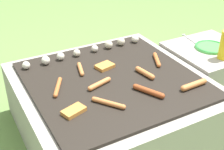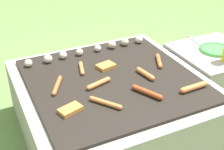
# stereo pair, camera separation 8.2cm
# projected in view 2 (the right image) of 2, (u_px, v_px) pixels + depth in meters

# --- Properties ---
(ground_plane) EXTENTS (14.00, 14.00, 0.00)m
(ground_plane) POSITION_uv_depth(u_px,v_px,m) (112.00, 130.00, 1.89)
(ground_plane) COLOR #608442
(grill) EXTENTS (1.00, 1.00, 0.37)m
(grill) POSITION_uv_depth(u_px,v_px,m) (112.00, 106.00, 1.80)
(grill) COLOR #9E998E
(grill) RESTS_ON ground_plane
(side_ledge) EXTENTS (0.48, 0.48, 0.37)m
(side_ledge) POSITION_uv_depth(u_px,v_px,m) (211.00, 75.00, 2.10)
(side_ledge) COLOR #9E998E
(side_ledge) RESTS_ON ground_plane
(sausage_back_center) EXTENTS (0.17, 0.04, 0.03)m
(sausage_back_center) POSITION_uv_depth(u_px,v_px,m) (194.00, 87.00, 1.60)
(sausage_back_center) COLOR #C6753D
(sausage_back_center) RESTS_ON grill
(sausage_back_right) EXTENTS (0.05, 0.15, 0.03)m
(sausage_back_right) POSITION_uv_depth(u_px,v_px,m) (145.00, 74.00, 1.72)
(sausage_back_right) COLOR #C6753D
(sausage_back_right) RESTS_ON grill
(sausage_mid_left) EXTENTS (0.12, 0.15, 0.02)m
(sausage_mid_left) POSITION_uv_depth(u_px,v_px,m) (105.00, 103.00, 1.48)
(sausage_mid_left) COLOR #C6753D
(sausage_mid_left) RESTS_ON grill
(sausage_front_center) EXTENTS (0.09, 0.15, 0.02)m
(sausage_front_center) POSITION_uv_depth(u_px,v_px,m) (159.00, 61.00, 1.86)
(sausage_front_center) COLOR #B7602D
(sausage_front_center) RESTS_ON grill
(sausage_front_left) EXTENTS (0.10, 0.16, 0.02)m
(sausage_front_left) POSITION_uv_depth(u_px,v_px,m) (57.00, 85.00, 1.62)
(sausage_front_left) COLOR #B7602D
(sausage_front_left) RESTS_ON grill
(sausage_mid_right) EXTENTS (0.05, 0.14, 0.02)m
(sausage_mid_right) POSITION_uv_depth(u_px,v_px,m) (81.00, 68.00, 1.78)
(sausage_mid_right) COLOR #C6753D
(sausage_mid_right) RESTS_ON grill
(sausage_front_right) EXTENTS (0.15, 0.06, 0.03)m
(sausage_front_right) POSITION_uv_depth(u_px,v_px,m) (99.00, 83.00, 1.63)
(sausage_front_right) COLOR #C6753D
(sausage_front_right) RESTS_ON grill
(sausage_back_left) EXTENTS (0.10, 0.16, 0.03)m
(sausage_back_left) POSITION_uv_depth(u_px,v_px,m) (147.00, 92.00, 1.56)
(sausage_back_left) COLOR #93421E
(sausage_back_left) RESTS_ON grill
(bread_slice_center) EXTENTS (0.12, 0.09, 0.02)m
(bread_slice_center) POSITION_uv_depth(u_px,v_px,m) (70.00, 110.00, 1.44)
(bread_slice_center) COLOR #D18438
(bread_slice_center) RESTS_ON grill
(bread_slice_left) EXTENTS (0.11, 0.09, 0.02)m
(bread_slice_left) POSITION_uv_depth(u_px,v_px,m) (106.00, 66.00, 1.80)
(bread_slice_left) COLOR #D18438
(bread_slice_left) RESTS_ON grill
(mushroom_row) EXTENTS (0.79, 0.07, 0.05)m
(mushroom_row) POSITION_uv_depth(u_px,v_px,m) (91.00, 49.00, 1.97)
(mushroom_row) COLOR silver
(mushroom_row) RESTS_ON grill
(plate_colorful) EXTENTS (0.20, 0.20, 0.02)m
(plate_colorful) POSITION_uv_depth(u_px,v_px,m) (215.00, 49.00, 2.00)
(plate_colorful) COLOR #4CB24C
(plate_colorful) RESTS_ON side_ledge
(fork_utensil) EXTENTS (0.04, 0.18, 0.01)m
(fork_utensil) POSITION_uv_depth(u_px,v_px,m) (194.00, 41.00, 2.13)
(fork_utensil) COLOR silver
(fork_utensil) RESTS_ON side_ledge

